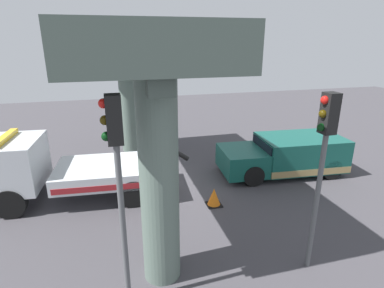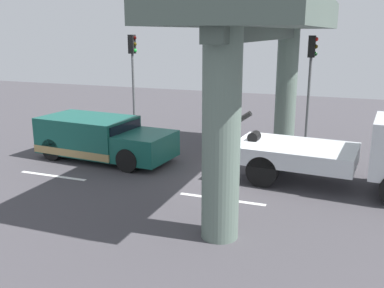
% 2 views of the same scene
% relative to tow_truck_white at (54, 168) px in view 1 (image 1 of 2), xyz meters
% --- Properties ---
extents(ground_plane, '(60.00, 40.00, 0.10)m').
position_rel_tow_truck_white_xyz_m(ground_plane, '(-3.63, 0.06, -1.25)').
color(ground_plane, '#423F44').
extents(lane_stripe_west, '(2.60, 0.16, 0.01)m').
position_rel_tow_truck_white_xyz_m(lane_stripe_west, '(-9.63, -2.34, -1.20)').
color(lane_stripe_west, silver).
rests_on(lane_stripe_west, ground).
extents(lane_stripe_mid, '(2.60, 0.16, 0.01)m').
position_rel_tow_truck_white_xyz_m(lane_stripe_mid, '(-3.63, -2.34, -1.20)').
color(lane_stripe_mid, silver).
rests_on(lane_stripe_mid, ground).
extents(lane_stripe_east, '(2.60, 0.16, 0.01)m').
position_rel_tow_truck_white_xyz_m(lane_stripe_east, '(2.37, -2.34, -1.20)').
color(lane_stripe_east, silver).
rests_on(lane_stripe_east, ground).
extents(tow_truck_white, '(7.33, 2.85, 2.46)m').
position_rel_tow_truck_white_xyz_m(tow_truck_white, '(0.00, 0.00, 0.00)').
color(tow_truck_white, silver).
rests_on(tow_truck_white, ground).
extents(towed_van_green, '(5.35, 2.57, 1.58)m').
position_rel_tow_truck_white_xyz_m(towed_van_green, '(-9.22, 0.07, -0.42)').
color(towed_van_green, '#145147').
rests_on(towed_van_green, ground).
extents(overpass_structure, '(3.60, 11.37, 5.84)m').
position_rel_tow_truck_white_xyz_m(overpass_structure, '(-2.99, 0.06, 3.68)').
color(overpass_structure, '#596B60').
rests_on(overpass_structure, ground).
extents(traffic_light_far, '(0.39, 0.32, 4.44)m').
position_rel_tow_truck_white_xyz_m(traffic_light_far, '(-6.61, 5.43, 2.03)').
color(traffic_light_far, '#515456').
rests_on(traffic_light_far, ground).
extents(traffic_light_mid, '(0.39, 0.32, 4.60)m').
position_rel_tow_truck_white_xyz_m(traffic_light_mid, '(-2.11, 5.43, 2.14)').
color(traffic_light_mid, '#515456').
rests_on(traffic_light_mid, ground).
extents(traffic_cone_orange, '(0.52, 0.52, 0.62)m').
position_rel_tow_truck_white_xyz_m(traffic_cone_orange, '(-5.30, 1.91, -0.91)').
color(traffic_cone_orange, orange).
rests_on(traffic_cone_orange, ground).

